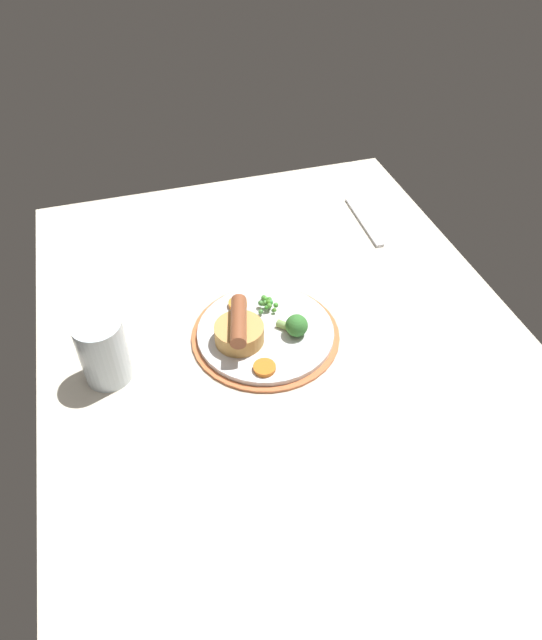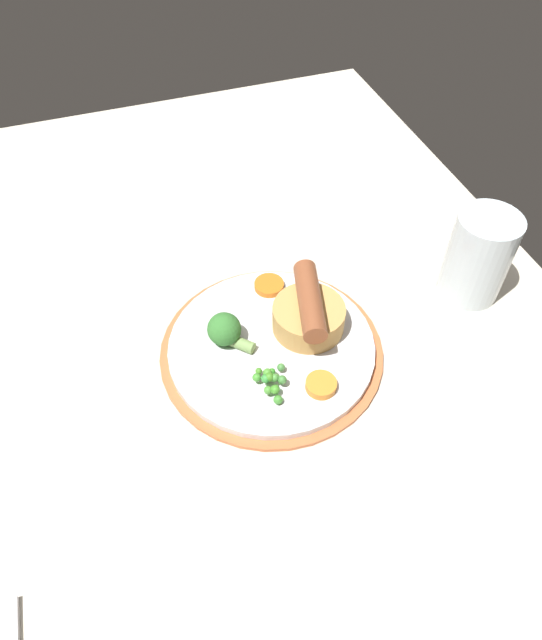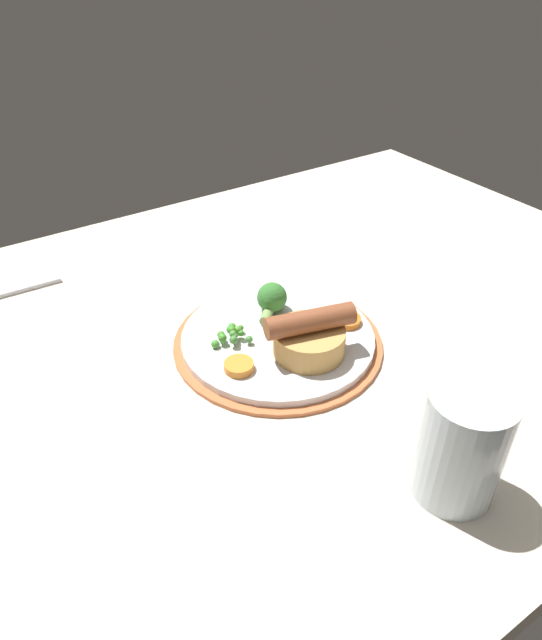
# 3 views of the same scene
# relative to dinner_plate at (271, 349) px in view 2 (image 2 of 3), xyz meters

# --- Properties ---
(dining_table) EXTENTS (1.10, 0.80, 0.03)m
(dining_table) POSITION_rel_dinner_plate_xyz_m (-0.04, -0.03, -0.02)
(dining_table) COLOR beige
(dining_table) RESTS_ON ground
(dinner_plate) EXTENTS (0.25, 0.25, 0.01)m
(dinner_plate) POSITION_rel_dinner_plate_xyz_m (0.00, 0.00, 0.00)
(dinner_plate) COLOR #CC6B3D
(dinner_plate) RESTS_ON dining_table
(sausage_pudding) EXTENTS (0.10, 0.08, 0.06)m
(sausage_pudding) POSITION_rel_dinner_plate_xyz_m (-0.01, 0.05, 0.03)
(sausage_pudding) COLOR tan
(sausage_pudding) RESTS_ON dinner_plate
(pea_pile) EXTENTS (0.05, 0.04, 0.02)m
(pea_pile) POSITION_rel_dinner_plate_xyz_m (0.05, -0.02, 0.02)
(pea_pile) COLOR green
(pea_pile) RESTS_ON dinner_plate
(broccoli_floret_near) EXTENTS (0.05, 0.05, 0.04)m
(broccoli_floret_near) POSITION_rel_dinner_plate_xyz_m (-0.02, -0.05, 0.03)
(broccoli_floret_near) COLOR #387A33
(broccoli_floret_near) RESTS_ON dinner_plate
(carrot_slice_0) EXTENTS (0.04, 0.04, 0.01)m
(carrot_slice_0) POSITION_rel_dinner_plate_xyz_m (-0.08, 0.03, 0.01)
(carrot_slice_0) COLOR orange
(carrot_slice_0) RESTS_ON dinner_plate
(carrot_slice_2) EXTENTS (0.05, 0.05, 0.01)m
(carrot_slice_2) POSITION_rel_dinner_plate_xyz_m (0.07, 0.03, 0.01)
(carrot_slice_2) COLOR orange
(carrot_slice_2) RESTS_ON dinner_plate
(drinking_glass) EXTENTS (0.07, 0.07, 0.11)m
(drinking_glass) POSITION_rel_dinner_plate_xyz_m (-0.01, 0.26, 0.05)
(drinking_glass) COLOR silver
(drinking_glass) RESTS_ON dining_table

